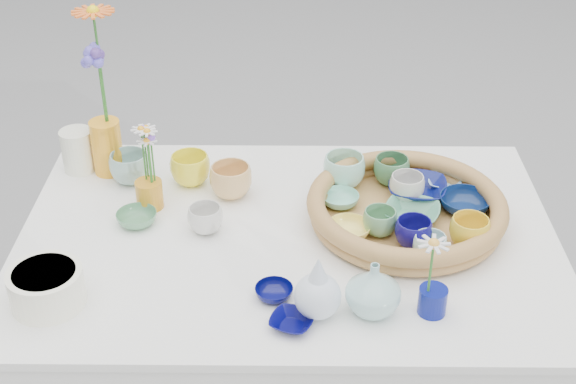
{
  "coord_description": "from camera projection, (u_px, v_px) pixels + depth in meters",
  "views": [
    {
      "loc": [
        0.01,
        -1.54,
        1.85
      ],
      "look_at": [
        0.0,
        0.02,
        0.87
      ],
      "focal_mm": 50.0,
      "sensor_mm": 36.0,
      "label": 1
    }
  ],
  "objects": [
    {
      "name": "bud_vase_paleblue",
      "position": [
        318.0,
        286.0,
        1.6
      ],
      "size": [
        0.1,
        0.1,
        0.15
      ],
      "primitive_type": null,
      "rotation": [
        0.0,
        0.0,
        -0.01
      ],
      "color": "silver",
      "rests_on": "display_table"
    },
    {
      "name": "daisy_cup",
      "position": [
        149.0,
        194.0,
        1.96
      ],
      "size": [
        0.08,
        0.08,
        0.07
      ],
      "primitive_type": "cylinder",
      "rotation": [
        0.0,
        0.0,
        0.27
      ],
      "color": "orange",
      "rests_on": "display_table"
    },
    {
      "name": "tray_ceramic_11",
      "position": [
        430.0,
        247.0,
        1.75
      ],
      "size": [
        0.1,
        0.1,
        0.06
      ],
      "primitive_type": "imported",
      "rotation": [
        0.0,
        0.0,
        0.42
      ],
      "color": "silver",
      "rests_on": "wicker_tray"
    },
    {
      "name": "loose_ceramic_5",
      "position": [
        130.0,
        168.0,
        2.06
      ],
      "size": [
        0.12,
        0.12,
        0.08
      ],
      "primitive_type": "imported",
      "rotation": [
        0.0,
        0.0,
        0.22
      ],
      "color": "#8CB3AB",
      "rests_on": "display_table"
    },
    {
      "name": "bud_vase_cobalt",
      "position": [
        432.0,
        301.0,
        1.63
      ],
      "size": [
        0.07,
        0.07,
        0.06
      ],
      "primitive_type": "cylinder",
      "rotation": [
        0.0,
        0.0,
        0.3
      ],
      "color": "navy",
      "rests_on": "display_table"
    },
    {
      "name": "fluted_bowl",
      "position": [
        47.0,
        287.0,
        1.65
      ],
      "size": [
        0.16,
        0.16,
        0.08
      ],
      "primitive_type": null,
      "rotation": [
        0.0,
        0.0,
        0.06
      ],
      "color": "white",
      "rests_on": "display_table"
    },
    {
      "name": "gerbera",
      "position": [
        101.0,
        68.0,
        1.97
      ],
      "size": [
        0.14,
        0.14,
        0.31
      ],
      "primitive_type": null,
      "rotation": [
        0.0,
        0.0,
        -0.25
      ],
      "color": "orange",
      "rests_on": "tall_vase_yellow"
    },
    {
      "name": "tray_ceramic_10",
      "position": [
        349.0,
        230.0,
        1.83
      ],
      "size": [
        0.13,
        0.13,
        0.03
      ],
      "primitive_type": "imported",
      "rotation": [
        0.0,
        0.0,
        -0.43
      ],
      "color": "#FFE564",
      "rests_on": "wicker_tray"
    },
    {
      "name": "white_pitcher",
      "position": [
        78.0,
        150.0,
        2.1
      ],
      "size": [
        0.14,
        0.12,
        0.11
      ],
      "primitive_type": null,
      "rotation": [
        0.0,
        0.0,
        -0.34
      ],
      "color": "silver",
      "rests_on": "display_table"
    },
    {
      "name": "loose_ceramic_4",
      "position": [
        274.0,
        292.0,
        1.68
      ],
      "size": [
        0.1,
        0.1,
        0.03
      ],
      "primitive_type": "imported",
      "rotation": [
        0.0,
        0.0,
        -0.37
      ],
      "color": "#050748",
      "rests_on": "display_table"
    },
    {
      "name": "tray_ceramic_4",
      "position": [
        380.0,
        222.0,
        1.83
      ],
      "size": [
        0.08,
        0.08,
        0.06
      ],
      "primitive_type": "imported",
      "rotation": [
        0.0,
        0.0,
        -0.02
      ],
      "color": "#5D9769",
      "rests_on": "wicker_tray"
    },
    {
      "name": "tray_ceramic_7",
      "position": [
        407.0,
        188.0,
        1.95
      ],
      "size": [
        0.09,
        0.09,
        0.07
      ],
      "primitive_type": "imported",
      "rotation": [
        0.0,
        0.0,
        -0.06
      ],
      "color": "beige",
      "rests_on": "wicker_tray"
    },
    {
      "name": "loose_ceramic_0",
      "position": [
        190.0,
        169.0,
        2.05
      ],
      "size": [
        0.12,
        0.12,
        0.08
      ],
      "primitive_type": "imported",
      "rotation": [
        0.0,
        0.0,
        0.18
      ],
      "color": "yellow",
      "rests_on": "display_table"
    },
    {
      "name": "daisy_posy",
      "position": [
        148.0,
        152.0,
        1.91
      ],
      "size": [
        0.1,
        0.1,
        0.15
      ],
      "primitive_type": null,
      "rotation": [
        0.0,
        0.0,
        -0.37
      ],
      "color": "white",
      "rests_on": "daisy_cup"
    },
    {
      "name": "hydrangea",
      "position": [
        102.0,
        90.0,
        2.0
      ],
      "size": [
        0.07,
        0.07,
        0.24
      ],
      "primitive_type": null,
      "rotation": [
        0.0,
        0.0,
        -0.05
      ],
      "color": "#5B3C9B",
      "rests_on": "tall_vase_yellow"
    },
    {
      "name": "tray_ceramic_1",
      "position": [
        465.0,
        204.0,
        1.92
      ],
      "size": [
        0.14,
        0.14,
        0.04
      ],
      "primitive_type": "imported",
      "rotation": [
        0.0,
        0.0,
        0.17
      ],
      "color": "#0A204E",
      "rests_on": "wicker_tray"
    },
    {
      "name": "tray_ceramic_9",
      "position": [
        413.0,
        233.0,
        1.79
      ],
      "size": [
        0.1,
        0.1,
        0.07
      ],
      "primitive_type": "imported",
      "rotation": [
        0.0,
        0.0,
        0.23
      ],
      "color": "#110C62",
      "rests_on": "wicker_tray"
    },
    {
      "name": "single_daisy",
      "position": [
        431.0,
        268.0,
        1.58
      ],
      "size": [
        0.1,
        0.1,
        0.14
      ],
      "primitive_type": null,
      "rotation": [
        0.0,
        0.0,
        -0.32
      ],
      "color": "silver",
      "rests_on": "bud_vase_cobalt"
    },
    {
      "name": "tray_ceramic_5",
      "position": [
        340.0,
        200.0,
        1.94
      ],
      "size": [
        0.12,
        0.12,
        0.03
      ],
      "primitive_type": "imported",
      "rotation": [
        0.0,
        0.0,
        0.34
      ],
      "color": "#80D1B8",
      "rests_on": "wicker_tray"
    },
    {
      "name": "tray_ceramic_12",
      "position": [
        391.0,
        171.0,
        2.02
      ],
      "size": [
        0.11,
        0.11,
        0.07
      ],
      "primitive_type": "imported",
      "rotation": [
        0.0,
        0.0,
        0.3
      ],
      "color": "#3F7449",
      "rests_on": "wicker_tray"
    },
    {
      "name": "loose_ceramic_1",
      "position": [
        231.0,
        181.0,
        2.0
      ],
      "size": [
        0.12,
        0.12,
        0.08
      ],
      "primitive_type": "imported",
      "rotation": [
        0.0,
        0.0,
        -0.16
      ],
      "color": "tan",
      "rests_on": "display_table"
    },
    {
      "name": "tall_vase_yellow",
      "position": [
        107.0,
        147.0,
        2.08
      ],
      "size": [
        0.1,
        0.1,
        0.15
      ],
      "primitive_type": "cylinder",
      "rotation": [
        0.0,
        0.0,
        0.42
      ],
      "color": "#FBA320",
      "rests_on": "display_table"
    },
    {
      "name": "loose_ceramic_2",
      "position": [
        137.0,
        218.0,
        1.91
      ],
      "size": [
        0.1,
        0.1,
        0.03
      ],
      "primitive_type": "imported",
      "rotation": [
        0.0,
        0.0,
        -0.01
      ],
      "color": "#528A60",
      "rests_on": "display_table"
    },
    {
      "name": "bud_vase_seafoam",
      "position": [
        373.0,
        288.0,
        1.61
      ],
      "size": [
        0.14,
        0.14,
        0.12
      ],
      "primitive_type": "imported",
      "rotation": [
        0.0,
        0.0,
        -0.23
      ],
      "color": "#A0CDC8",
      "rests_on": "display_table"
    },
    {
      "name": "loose_ceramic_3",
      "position": [
        205.0,
        219.0,
        1.87
      ],
      "size": [
        0.1,
        0.1,
        0.06
      ],
      "primitive_type": "imported",
      "rotation": [
        0.0,
        0.0,
        0.21
      ],
      "color": "silver",
      "rests_on": "display_table"
    },
    {
      "name": "tray_ceramic_6",
      "position": [
        344.0,
        171.0,
        2.01
      ],
      "size": [
        0.13,
        0.13,
        0.08
      ],
      "primitive_type": "imported",
      "rotation": [
        0.0,
        0.0,
        -0.29
      ],
      "color": "#9BDBC4",
      "rests_on": "wicker_tray"
    },
    {
      "name": "loose_ceramic_6",
      "position": [
        292.0,
        322.0,
        1.6
      ],
      "size": [
        0.11,
        0.11,
        0.02
      ],
      "primitive_type": "imported",
      "rotation": [
        0.0,
        0.0,
        -0.38
      ],
      "color": "#050649",
      "rests_on": "display_table"
    },
    {
      "name": "wicker_tray",
      "position": [
        406.0,
        210.0,
        1.9
      ],
      "size": [
        0.47,
        0.47,
        0.08
      ],
      "primitive_type": null,
      "color": "#A36C3E",
      "rests_on": "display_table"
    },
    {
      "name": "tray_ceramic_8",
      "position": [
        445.0,
        183.0,
        2.02
      ],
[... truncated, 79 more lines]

